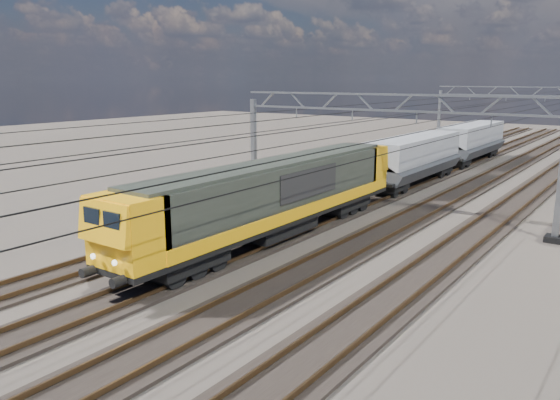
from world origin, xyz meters
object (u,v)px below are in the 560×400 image
Objects in this scene: locomotive at (276,194)px; hopper_wagon_mid at (471,139)px; hopper_wagon_lead at (414,156)px; catenary_gantry_far at (524,116)px; catenary_gantry_mid at (382,149)px.

locomotive is 31.90m from hopper_wagon_mid.
hopper_wagon_mid is (0.00, 14.20, 0.00)m from hopper_wagon_lead.
catenary_gantry_far is 1.53× the size of hopper_wagon_lead.
hopper_wagon_lead is (-2.00, -26.04, -1.67)m from catenary_gantry_far.
catenary_gantry_far is at bearing 87.38° from locomotive.
hopper_wagon_mid is (-2.00, 24.16, -1.67)m from catenary_gantry_mid.
hopper_wagon_lead is at bearing -90.00° from hopper_wagon_mid.
hopper_wagon_mid is at bearing 90.00° from locomotive.
catenary_gantry_far is 0.94× the size of locomotive.
catenary_gantry_mid and catenary_gantry_far have the same top height.
hopper_wagon_lead is 1.00× the size of hopper_wagon_mid.
catenary_gantry_far reaches higher than hopper_wagon_lead.
catenary_gantry_mid is 1.53× the size of hopper_wagon_lead.
hopper_wagon_mid is at bearing 90.00° from hopper_wagon_lead.
locomotive is (-2.00, -7.73, -1.58)m from catenary_gantry_mid.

